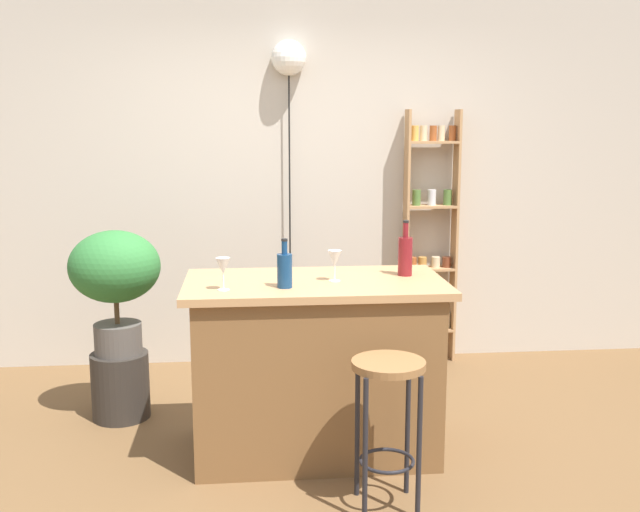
{
  "coord_description": "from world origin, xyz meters",
  "views": [
    {
      "loc": [
        -0.34,
        -3.5,
        1.78
      ],
      "look_at": [
        0.05,
        0.55,
        1.04
      ],
      "focal_mm": 41.65,
      "sensor_mm": 36.0,
      "label": 1
    }
  ],
  "objects_px": {
    "pendant_globe_light": "(289,61)",
    "wine_glass_center": "(335,259)",
    "spice_shelf": "(430,240)",
    "plant_stool": "(121,385)",
    "potted_plant": "(115,275)",
    "bottle_spirits_clear": "(285,269)",
    "bar_stool": "(388,399)",
    "bottle_soda_blue": "(405,255)",
    "wine_glass_left": "(223,267)"
  },
  "relations": [
    {
      "from": "potted_plant",
      "to": "bottle_soda_blue",
      "type": "height_order",
      "value": "bottle_soda_blue"
    },
    {
      "from": "bottle_spirits_clear",
      "to": "wine_glass_left",
      "type": "xyz_separation_m",
      "value": [
        -0.31,
        -0.03,
        0.02
      ]
    },
    {
      "from": "bar_stool",
      "to": "bottle_spirits_clear",
      "type": "relative_size",
      "value": 2.85
    },
    {
      "from": "spice_shelf",
      "to": "bottle_soda_blue",
      "type": "height_order",
      "value": "spice_shelf"
    },
    {
      "from": "spice_shelf",
      "to": "pendant_globe_light",
      "type": "distance_m",
      "value": 1.65
    },
    {
      "from": "potted_plant",
      "to": "bar_stool",
      "type": "bearing_deg",
      "value": -40.57
    },
    {
      "from": "wine_glass_left",
      "to": "pendant_globe_light",
      "type": "height_order",
      "value": "pendant_globe_light"
    },
    {
      "from": "plant_stool",
      "to": "wine_glass_left",
      "type": "xyz_separation_m",
      "value": [
        0.66,
        -0.76,
        0.87
      ]
    },
    {
      "from": "bottle_spirits_clear",
      "to": "spice_shelf",
      "type": "bearing_deg",
      "value": 55.11
    },
    {
      "from": "spice_shelf",
      "to": "bottle_spirits_clear",
      "type": "relative_size",
      "value": 7.46
    },
    {
      "from": "spice_shelf",
      "to": "plant_stool",
      "type": "relative_size",
      "value": 4.62
    },
    {
      "from": "bar_stool",
      "to": "bottle_soda_blue",
      "type": "xyz_separation_m",
      "value": [
        0.22,
        0.72,
        0.54
      ]
    },
    {
      "from": "wine_glass_left",
      "to": "pendant_globe_light",
      "type": "bearing_deg",
      "value": 76.13
    },
    {
      "from": "potted_plant",
      "to": "wine_glass_center",
      "type": "relative_size",
      "value": 4.55
    },
    {
      "from": "spice_shelf",
      "to": "wine_glass_center",
      "type": "xyz_separation_m",
      "value": [
        -0.89,
        -1.53,
        0.15
      ]
    },
    {
      "from": "bar_stool",
      "to": "wine_glass_center",
      "type": "height_order",
      "value": "wine_glass_center"
    },
    {
      "from": "bar_stool",
      "to": "pendant_globe_light",
      "type": "distance_m",
      "value": 2.76
    },
    {
      "from": "bottle_soda_blue",
      "to": "wine_glass_center",
      "type": "xyz_separation_m",
      "value": [
        -0.4,
        -0.11,
        0.0
      ]
    },
    {
      "from": "bar_stool",
      "to": "potted_plant",
      "type": "xyz_separation_m",
      "value": [
        -1.41,
        1.21,
        0.36
      ]
    },
    {
      "from": "spice_shelf",
      "to": "pendant_globe_light",
      "type": "relative_size",
      "value": 0.8
    },
    {
      "from": "potted_plant",
      "to": "pendant_globe_light",
      "type": "bearing_deg",
      "value": 41.7
    },
    {
      "from": "pendant_globe_light",
      "to": "bottle_soda_blue",
      "type": "bearing_deg",
      "value": -69.47
    },
    {
      "from": "bottle_spirits_clear",
      "to": "potted_plant",
      "type": "bearing_deg",
      "value": 143.17
    },
    {
      "from": "bottle_spirits_clear",
      "to": "bar_stool",
      "type": "bearing_deg",
      "value": -47.48
    },
    {
      "from": "bar_stool",
      "to": "wine_glass_left",
      "type": "height_order",
      "value": "wine_glass_left"
    },
    {
      "from": "bottle_spirits_clear",
      "to": "wine_glass_center",
      "type": "height_order",
      "value": "bottle_spirits_clear"
    },
    {
      "from": "bar_stool",
      "to": "bottle_soda_blue",
      "type": "relative_size",
      "value": 2.36
    },
    {
      "from": "spice_shelf",
      "to": "bottle_spirits_clear",
      "type": "bearing_deg",
      "value": -124.89
    },
    {
      "from": "bottle_soda_blue",
      "to": "wine_glass_center",
      "type": "bearing_deg",
      "value": -164.18
    },
    {
      "from": "potted_plant",
      "to": "wine_glass_left",
      "type": "height_order",
      "value": "potted_plant"
    },
    {
      "from": "plant_stool",
      "to": "potted_plant",
      "type": "relative_size",
      "value": 0.54
    },
    {
      "from": "bottle_spirits_clear",
      "to": "wine_glass_left",
      "type": "bearing_deg",
      "value": -174.08
    },
    {
      "from": "pendant_globe_light",
      "to": "plant_stool",
      "type": "bearing_deg",
      "value": -138.3
    },
    {
      "from": "bar_stool",
      "to": "wine_glass_left",
      "type": "relative_size",
      "value": 4.34
    },
    {
      "from": "bar_stool",
      "to": "bottle_soda_blue",
      "type": "distance_m",
      "value": 0.93
    },
    {
      "from": "pendant_globe_light",
      "to": "wine_glass_center",
      "type": "bearing_deg",
      "value": -84.63
    },
    {
      "from": "potted_plant",
      "to": "wine_glass_left",
      "type": "distance_m",
      "value": 1.02
    },
    {
      "from": "potted_plant",
      "to": "bottle_soda_blue",
      "type": "xyz_separation_m",
      "value": [
        1.63,
        -0.49,
        0.18
      ]
    },
    {
      "from": "wine_glass_left",
      "to": "plant_stool",
      "type": "bearing_deg",
      "value": 131.2
    },
    {
      "from": "wine_glass_left",
      "to": "wine_glass_center",
      "type": "bearing_deg",
      "value": 15.4
    },
    {
      "from": "bottle_soda_blue",
      "to": "bottle_spirits_clear",
      "type": "bearing_deg",
      "value": -160.25
    },
    {
      "from": "bottle_soda_blue",
      "to": "wine_glass_left",
      "type": "xyz_separation_m",
      "value": [
        -0.97,
        -0.27,
        0.0
      ]
    },
    {
      "from": "wine_glass_center",
      "to": "spice_shelf",
      "type": "bearing_deg",
      "value": 59.89
    },
    {
      "from": "plant_stool",
      "to": "bottle_spirits_clear",
      "type": "bearing_deg",
      "value": -36.83
    },
    {
      "from": "potted_plant",
      "to": "bottle_spirits_clear",
      "type": "height_order",
      "value": "bottle_spirits_clear"
    },
    {
      "from": "bar_stool",
      "to": "wine_glass_center",
      "type": "distance_m",
      "value": 0.83
    },
    {
      "from": "wine_glass_left",
      "to": "wine_glass_center",
      "type": "relative_size",
      "value": 1.0
    },
    {
      "from": "potted_plant",
      "to": "bottle_spirits_clear",
      "type": "bearing_deg",
      "value": -36.83
    },
    {
      "from": "wine_glass_left",
      "to": "pendant_globe_light",
      "type": "xyz_separation_m",
      "value": [
        0.43,
        1.73,
        1.12
      ]
    },
    {
      "from": "bar_stool",
      "to": "bottle_spirits_clear",
      "type": "distance_m",
      "value": 0.84
    }
  ]
}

